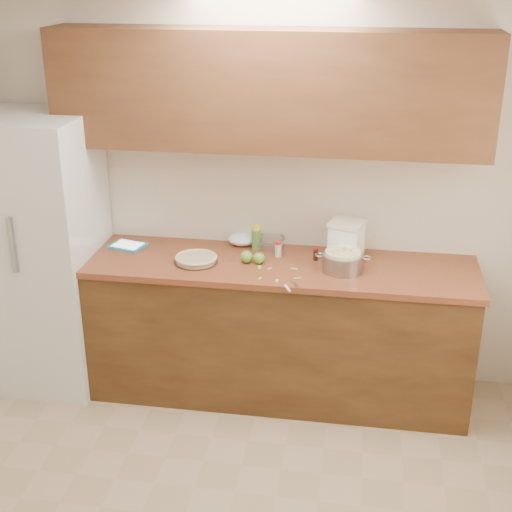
% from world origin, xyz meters
% --- Properties ---
extents(room_shell, '(3.60, 3.60, 3.60)m').
position_xyz_m(room_shell, '(0.00, 0.00, 1.30)').
color(room_shell, tan).
rests_on(room_shell, ground).
extents(counter_run, '(2.64, 0.68, 0.92)m').
position_xyz_m(counter_run, '(0.00, 1.48, 0.46)').
color(counter_run, brown).
rests_on(counter_run, ground).
extents(upper_cabinets, '(2.60, 0.34, 0.70)m').
position_xyz_m(upper_cabinets, '(0.00, 1.63, 1.95)').
color(upper_cabinets, brown).
rests_on(upper_cabinets, room_shell).
extents(fridge, '(0.70, 0.70, 1.80)m').
position_xyz_m(fridge, '(-1.44, 1.44, 0.90)').
color(fridge, silver).
rests_on(fridge, ground).
extents(pie, '(0.27, 0.27, 0.04)m').
position_xyz_m(pie, '(-0.41, 1.41, 0.94)').
color(pie, silver).
rests_on(pie, counter_run).
extents(colander, '(0.34, 0.25, 0.13)m').
position_xyz_m(colander, '(0.49, 1.42, 0.98)').
color(colander, gray).
rests_on(colander, counter_run).
extents(flour_canister, '(0.25, 0.25, 0.25)m').
position_xyz_m(flour_canister, '(0.50, 1.61, 1.05)').
color(flour_canister, white).
rests_on(flour_canister, counter_run).
extents(tablet, '(0.25, 0.22, 0.02)m').
position_xyz_m(tablet, '(-0.92, 1.59, 0.93)').
color(tablet, teal).
rests_on(tablet, counter_run).
extents(paring_knife, '(0.09, 0.15, 0.02)m').
position_xyz_m(paring_knife, '(0.20, 1.12, 0.93)').
color(paring_knife, gray).
rests_on(paring_knife, counter_run).
extents(lemon_bottle, '(0.06, 0.06, 0.16)m').
position_xyz_m(lemon_bottle, '(-0.08, 1.69, 1.00)').
color(lemon_bottle, '#4C8C38').
rests_on(lemon_bottle, counter_run).
extents(cinnamon_shaker, '(0.04, 0.04, 0.10)m').
position_xyz_m(cinnamon_shaker, '(0.08, 1.58, 0.97)').
color(cinnamon_shaker, beige).
rests_on(cinnamon_shaker, counter_run).
extents(vanilla_bottle, '(0.03, 0.03, 0.09)m').
position_xyz_m(vanilla_bottle, '(0.32, 1.56, 0.96)').
color(vanilla_bottle, black).
rests_on(vanilla_bottle, counter_run).
extents(mixing_bowl, '(0.20, 0.20, 0.07)m').
position_xyz_m(mixing_bowl, '(0.01, 1.73, 0.96)').
color(mixing_bowl, silver).
rests_on(mixing_bowl, counter_run).
extents(paper_towel, '(0.20, 0.17, 0.08)m').
position_xyz_m(paper_towel, '(-0.18, 1.74, 0.96)').
color(paper_towel, white).
rests_on(paper_towel, counter_run).
extents(apple_left, '(0.08, 0.08, 0.09)m').
position_xyz_m(apple_left, '(-0.10, 1.45, 0.96)').
color(apple_left, '#629C2F').
rests_on(apple_left, counter_run).
extents(apple_center, '(0.07, 0.07, 0.08)m').
position_xyz_m(apple_center, '(-0.02, 1.45, 0.96)').
color(apple_center, '#629C2F').
rests_on(apple_center, counter_run).
extents(peel_a, '(0.03, 0.05, 0.00)m').
position_xyz_m(peel_a, '(-0.01, 1.39, 0.92)').
color(peel_a, '#8BBF5C').
rests_on(peel_a, counter_run).
extents(peel_b, '(0.02, 0.04, 0.00)m').
position_xyz_m(peel_b, '(0.12, 1.21, 0.92)').
color(peel_b, '#8BBF5C').
rests_on(peel_b, counter_run).
extents(peel_c, '(0.05, 0.03, 0.00)m').
position_xyz_m(peel_c, '(0.23, 1.27, 0.92)').
color(peel_c, '#8BBF5C').
rests_on(peel_c, counter_run).
extents(peel_d, '(0.04, 0.02, 0.00)m').
position_xyz_m(peel_d, '(0.20, 1.40, 0.92)').
color(peel_d, '#8BBF5C').
rests_on(peel_d, counter_run).
extents(peel_e, '(0.03, 0.04, 0.00)m').
position_xyz_m(peel_e, '(0.05, 1.38, 0.92)').
color(peel_e, '#8BBF5C').
rests_on(peel_e, counter_run).
extents(peel_f, '(0.03, 0.04, 0.00)m').
position_xyz_m(peel_f, '(0.02, 1.23, 0.92)').
color(peel_f, '#8BBF5C').
rests_on(peel_f, counter_run).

